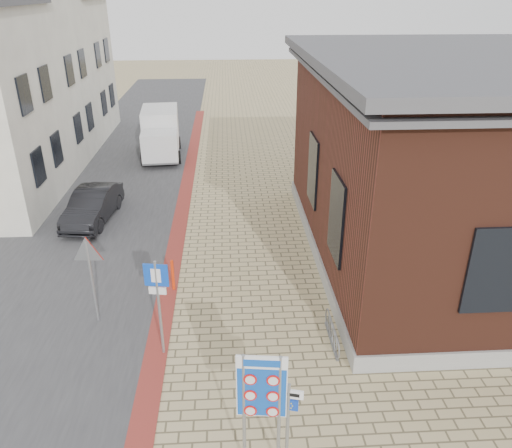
{
  "coord_description": "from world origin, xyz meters",
  "views": [
    {
      "loc": [
        -0.02,
        -8.39,
        8.6
      ],
      "look_at": [
        0.79,
        5.03,
        2.2
      ],
      "focal_mm": 35.0,
      "sensor_mm": 36.0,
      "label": 1
    }
  ],
  "objects_px": {
    "box_truck": "(161,133)",
    "essen_sign": "(288,414)",
    "parking_sign": "(158,292)",
    "sedan": "(93,206)",
    "border_sign": "(262,389)",
    "bollard": "(173,275)"
  },
  "relations": [
    {
      "from": "box_truck",
      "to": "essen_sign",
      "type": "bearing_deg",
      "value": -81.7
    },
    {
      "from": "parking_sign",
      "to": "box_truck",
      "type": "bearing_deg",
      "value": 105.58
    },
    {
      "from": "sedan",
      "to": "box_truck",
      "type": "height_order",
      "value": "box_truck"
    },
    {
      "from": "sedan",
      "to": "parking_sign",
      "type": "bearing_deg",
      "value": -60.03
    },
    {
      "from": "box_truck",
      "to": "parking_sign",
      "type": "xyz_separation_m",
      "value": [
        1.88,
        -16.93,
        0.58
      ]
    },
    {
      "from": "sedan",
      "to": "border_sign",
      "type": "distance_m",
      "value": 13.37
    },
    {
      "from": "box_truck",
      "to": "parking_sign",
      "type": "height_order",
      "value": "parking_sign"
    },
    {
      "from": "sedan",
      "to": "essen_sign",
      "type": "bearing_deg",
      "value": -55.14
    },
    {
      "from": "essen_sign",
      "to": "parking_sign",
      "type": "height_order",
      "value": "parking_sign"
    },
    {
      "from": "box_truck",
      "to": "border_sign",
      "type": "bearing_deg",
      "value": -83.04
    },
    {
      "from": "box_truck",
      "to": "parking_sign",
      "type": "bearing_deg",
      "value": -88.27
    },
    {
      "from": "border_sign",
      "to": "bollard",
      "type": "bearing_deg",
      "value": 116.47
    },
    {
      "from": "sedan",
      "to": "bollard",
      "type": "xyz_separation_m",
      "value": [
        3.68,
        -5.39,
        -0.13
      ]
    },
    {
      "from": "box_truck",
      "to": "sedan",
      "type": "bearing_deg",
      "value": -106.53
    },
    {
      "from": "border_sign",
      "to": "parking_sign",
      "type": "xyz_separation_m",
      "value": [
        -2.3,
        3.5,
        -0.08
      ]
    },
    {
      "from": "sedan",
      "to": "border_sign",
      "type": "relative_size",
      "value": 1.45
    },
    {
      "from": "sedan",
      "to": "parking_sign",
      "type": "distance_m",
      "value": 9.24
    },
    {
      "from": "box_truck",
      "to": "bollard",
      "type": "height_order",
      "value": "box_truck"
    },
    {
      "from": "border_sign",
      "to": "bollard",
      "type": "height_order",
      "value": "border_sign"
    },
    {
      "from": "parking_sign",
      "to": "sedan",
      "type": "bearing_deg",
      "value": 122.96
    },
    {
      "from": "box_truck",
      "to": "border_sign",
      "type": "height_order",
      "value": "border_sign"
    },
    {
      "from": "border_sign",
      "to": "essen_sign",
      "type": "bearing_deg",
      "value": 6.98
    }
  ]
}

